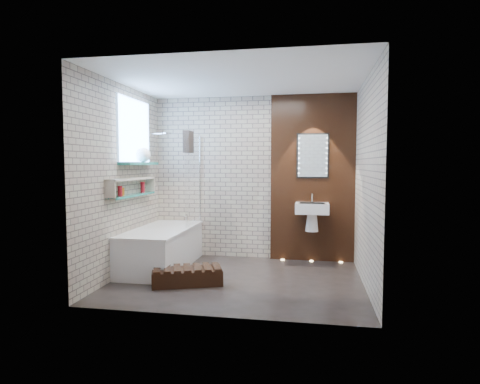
% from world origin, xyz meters
% --- Properties ---
extents(ground, '(3.20, 3.20, 0.00)m').
position_xyz_m(ground, '(0.00, 0.00, 0.00)').
color(ground, black).
rests_on(ground, ground).
extents(room_shell, '(3.24, 3.20, 2.60)m').
position_xyz_m(room_shell, '(0.00, 0.00, 1.30)').
color(room_shell, '#A49082').
rests_on(room_shell, ground).
extents(walnut_panel, '(1.30, 0.06, 2.60)m').
position_xyz_m(walnut_panel, '(0.95, 1.27, 1.30)').
color(walnut_panel, black).
rests_on(walnut_panel, ground).
extents(clerestory_window, '(0.18, 1.00, 0.94)m').
position_xyz_m(clerestory_window, '(-1.57, 0.35, 1.90)').
color(clerestory_window, '#7FADE0').
rests_on(clerestory_window, room_shell).
extents(display_niche, '(0.14, 1.30, 0.26)m').
position_xyz_m(display_niche, '(-1.53, 0.15, 1.20)').
color(display_niche, '#227D73').
rests_on(display_niche, room_shell).
extents(bathtub, '(0.79, 1.74, 0.70)m').
position_xyz_m(bathtub, '(-1.22, 0.45, 0.29)').
color(bathtub, white).
rests_on(bathtub, ground).
extents(bath_screen, '(0.01, 0.78, 1.40)m').
position_xyz_m(bath_screen, '(-0.87, 0.89, 1.28)').
color(bath_screen, white).
rests_on(bath_screen, bathtub).
extents(towel, '(0.10, 0.25, 0.32)m').
position_xyz_m(towel, '(-0.87, 0.66, 1.85)').
color(towel, black).
rests_on(towel, bath_screen).
extents(shower_head, '(0.18, 0.18, 0.02)m').
position_xyz_m(shower_head, '(-1.30, 0.95, 2.00)').
color(shower_head, silver).
rests_on(shower_head, room_shell).
extents(washbasin, '(0.50, 0.36, 0.58)m').
position_xyz_m(washbasin, '(0.95, 1.07, 0.79)').
color(washbasin, white).
rests_on(washbasin, walnut_panel).
extents(led_mirror, '(0.50, 0.02, 0.70)m').
position_xyz_m(led_mirror, '(0.95, 1.23, 1.65)').
color(led_mirror, black).
rests_on(led_mirror, walnut_panel).
extents(walnut_step, '(0.95, 0.67, 0.19)m').
position_xyz_m(walnut_step, '(-0.60, -0.30, 0.10)').
color(walnut_step, black).
rests_on(walnut_step, ground).
extents(niche_bottles, '(0.06, 0.77, 0.16)m').
position_xyz_m(niche_bottles, '(-1.53, 0.10, 1.17)').
color(niche_bottles, maroon).
rests_on(niche_bottles, display_niche).
extents(sill_vases, '(0.21, 0.21, 0.21)m').
position_xyz_m(sill_vases, '(-1.50, 0.47, 1.66)').
color(sill_vases, white).
rests_on(sill_vases, clerestory_window).
extents(floor_uplights, '(0.96, 0.06, 0.01)m').
position_xyz_m(floor_uplights, '(0.95, 1.20, 0.01)').
color(floor_uplights, '#FFD899').
rests_on(floor_uplights, ground).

